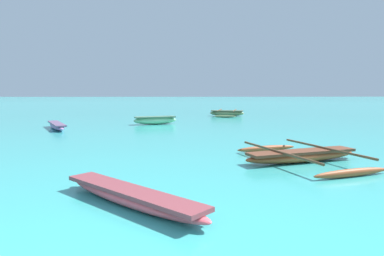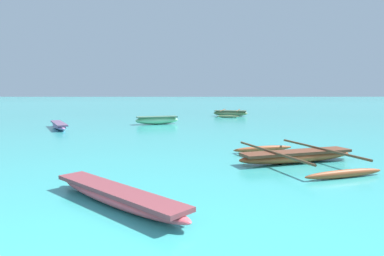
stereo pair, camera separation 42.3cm
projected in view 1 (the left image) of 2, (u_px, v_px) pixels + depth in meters
The scene contains 5 objects.
moored_boat_0 at pixel (302, 156), 10.12m from camera, with size 3.78×4.50×0.40m.
moored_boat_1 at pixel (227, 113), 28.39m from camera, with size 2.93×3.83×0.53m.
moored_boat_2 at pixel (131, 196), 6.28m from camera, with size 3.13×3.03×0.30m.
moored_boat_3 at pixel (155, 120), 21.44m from camera, with size 2.83×1.54×0.50m.
moored_boat_4 at pixel (57, 126), 18.78m from camera, with size 2.21×3.59×0.34m.
Camera 1 is at (0.88, -1.93, 2.10)m, focal length 32.00 mm.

